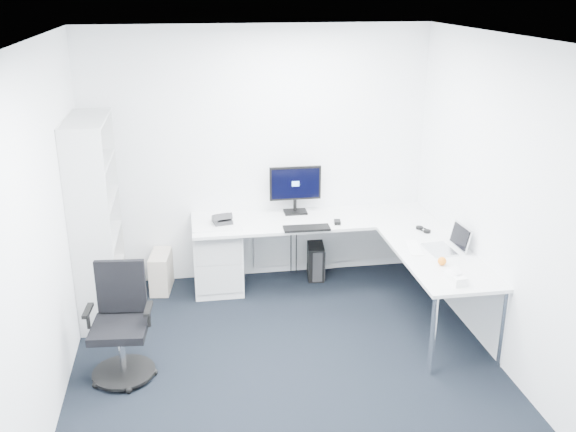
{
  "coord_description": "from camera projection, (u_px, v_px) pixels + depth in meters",
  "views": [
    {
      "loc": [
        -0.74,
        -4.43,
        3.07
      ],
      "look_at": [
        0.15,
        1.05,
        1.05
      ],
      "focal_mm": 40.0,
      "sensor_mm": 36.0,
      "label": 1
    }
  ],
  "objects": [
    {
      "name": "orange_fruit",
      "position": [
        442.0,
        261.0,
        5.59
      ],
      "size": [
        0.08,
        0.08,
        0.08
      ],
      "primitive_type": "sphere",
      "color": "orange",
      "rests_on": "l_desk"
    },
    {
      "name": "desk_phone",
      "position": [
        222.0,
        218.0,
        6.53
      ],
      "size": [
        0.21,
        0.21,
        0.13
      ],
      "primitive_type": null,
      "rotation": [
        0.0,
        0.0,
        0.17
      ],
      "color": "#272829",
      "rests_on": "l_desk"
    },
    {
      "name": "drawer_pedestal",
      "position": [
        217.0,
        254.0,
        6.75
      ],
      "size": [
        0.5,
        0.62,
        0.77
      ],
      "primitive_type": "cube",
      "color": "silver",
      "rests_on": "ground"
    },
    {
      "name": "bookshelf",
      "position": [
        95.0,
        220.0,
        6.04
      ],
      "size": [
        0.38,
        0.97,
        1.94
      ],
      "primitive_type": null,
      "color": "silver",
      "rests_on": "ground"
    },
    {
      "name": "task_chair",
      "position": [
        119.0,
        326.0,
        5.15
      ],
      "size": [
        0.58,
        0.58,
        0.96
      ],
      "primitive_type": null,
      "rotation": [
        0.0,
        0.0,
        -0.09
      ],
      "color": "black",
      "rests_on": "ground"
    },
    {
      "name": "wall_left",
      "position": [
        40.0,
        241.0,
        4.53
      ],
      "size": [
        0.02,
        4.2,
        2.7
      ],
      "primitive_type": "cube",
      "color": "white",
      "rests_on": "ground"
    },
    {
      "name": "tissue_box",
      "position": [
        455.0,
        278.0,
        5.27
      ],
      "size": [
        0.14,
        0.22,
        0.07
      ],
      "primitive_type": "cube",
      "rotation": [
        0.0,
        0.0,
        0.15
      ],
      "color": "white",
      "rests_on": "l_desk"
    },
    {
      "name": "mouse",
      "position": [
        337.0,
        222.0,
        6.56
      ],
      "size": [
        0.08,
        0.11,
        0.03
      ],
      "primitive_type": "cube",
      "rotation": [
        0.0,
        0.0,
        -0.15
      ],
      "color": "black",
      "rests_on": "l_desk"
    },
    {
      "name": "monitor",
      "position": [
        295.0,
        189.0,
        6.79
      ],
      "size": [
        0.55,
        0.18,
        0.53
      ],
      "primitive_type": null,
      "rotation": [
        0.0,
        0.0,
        -0.01
      ],
      "color": "black",
      "rests_on": "l_desk"
    },
    {
      "name": "l_desk",
      "position": [
        321.0,
        265.0,
        6.52
      ],
      "size": [
        2.57,
        1.44,
        0.75
      ],
      "primitive_type": null,
      "color": "silver",
      "rests_on": "ground"
    },
    {
      "name": "power_strip",
      "position": [
        333.0,
        265.0,
        7.36
      ],
      "size": [
        0.4,
        0.11,
        0.04
      ],
      "primitive_type": "cube",
      "rotation": [
        0.0,
        0.0,
        0.11
      ],
      "color": "white",
      "rests_on": "ground"
    },
    {
      "name": "white_keyboard",
      "position": [
        414.0,
        248.0,
        5.95
      ],
      "size": [
        0.17,
        0.38,
        0.01
      ],
      "primitive_type": "cube",
      "rotation": [
        0.0,
        0.0,
        -0.17
      ],
      "color": "white",
      "rests_on": "l_desk"
    },
    {
      "name": "wall_front",
      "position": [
        368.0,
        393.0,
        2.86
      ],
      "size": [
        3.6,
        0.02,
        2.7
      ],
      "primitive_type": "cube",
      "color": "white",
      "rests_on": "ground"
    },
    {
      "name": "ceiling",
      "position": [
        291.0,
        41.0,
        4.34
      ],
      "size": [
        4.2,
        4.2,
        0.0
      ],
      "primitive_type": "plane",
      "color": "white"
    },
    {
      "name": "wall_right",
      "position": [
        515.0,
        214.0,
        5.08
      ],
      "size": [
        0.02,
        4.2,
        2.7
      ],
      "primitive_type": "cube",
      "color": "white",
      "rests_on": "ground"
    },
    {
      "name": "wall_back",
      "position": [
        258.0,
        156.0,
        6.75
      ],
      "size": [
        3.6,
        0.02,
        2.7
      ],
      "primitive_type": "cube",
      "color": "white",
      "rests_on": "ground"
    },
    {
      "name": "ground",
      "position": [
        290.0,
        380.0,
        5.27
      ],
      "size": [
        4.2,
        4.2,
        0.0
      ],
      "primitive_type": "plane",
      "color": "black"
    },
    {
      "name": "beige_pc_tower",
      "position": [
        161.0,
        271.0,
        6.77
      ],
      "size": [
        0.25,
        0.45,
        0.41
      ],
      "primitive_type": "cube",
      "rotation": [
        0.0,
        0.0,
        -0.13
      ],
      "color": "#B9AE9D",
      "rests_on": "ground"
    },
    {
      "name": "laptop",
      "position": [
        440.0,
        239.0,
        5.87
      ],
      "size": [
        0.35,
        0.34,
        0.24
      ],
      "primitive_type": null,
      "rotation": [
        0.0,
        0.0,
        0.06
      ],
      "color": "silver",
      "rests_on": "l_desk"
    },
    {
      "name": "black_pc_tower",
      "position": [
        315.0,
        260.0,
        7.08
      ],
      "size": [
        0.22,
        0.41,
        0.38
      ],
      "primitive_type": "cube",
      "rotation": [
        0.0,
        0.0,
        -0.12
      ],
      "color": "black",
      "rests_on": "ground"
    },
    {
      "name": "black_keyboard",
      "position": [
        307.0,
        228.0,
        6.42
      ],
      "size": [
        0.47,
        0.18,
        0.02
      ],
      "primitive_type": "cube",
      "rotation": [
        0.0,
        0.0,
        -0.03
      ],
      "color": "black",
      "rests_on": "l_desk"
    },
    {
      "name": "headphones",
      "position": [
        423.0,
        229.0,
        6.37
      ],
      "size": [
        0.16,
        0.19,
        0.04
      ],
      "primitive_type": null,
      "rotation": [
        0.0,
        0.0,
        0.37
      ],
      "color": "black",
      "rests_on": "l_desk"
    }
  ]
}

